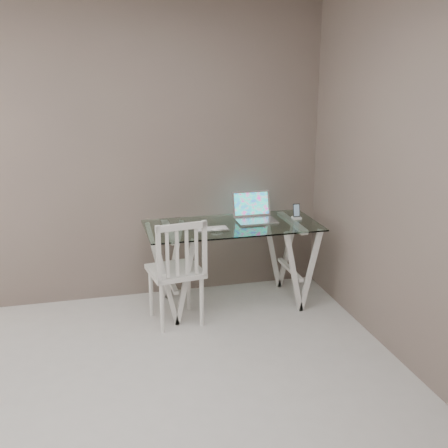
# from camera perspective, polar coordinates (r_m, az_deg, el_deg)

# --- Properties ---
(room) EXTENTS (4.50, 4.52, 2.71)m
(room) POSITION_cam_1_polar(r_m,az_deg,el_deg) (2.74, -12.28, 7.41)
(room) COLOR #BAB7B2
(room) RESTS_ON ground
(desk) EXTENTS (1.50, 0.70, 0.75)m
(desk) POSITION_cam_1_polar(r_m,az_deg,el_deg) (4.98, 0.83, -4.09)
(desk) COLOR silver
(desk) RESTS_ON ground
(chair) EXTENTS (0.47, 0.47, 0.91)m
(chair) POSITION_cam_1_polar(r_m,az_deg,el_deg) (4.57, -4.71, -4.44)
(chair) COLOR silver
(chair) RESTS_ON ground
(laptop) EXTENTS (0.35, 0.31, 0.24)m
(laptop) POSITION_cam_1_polar(r_m,az_deg,el_deg) (5.01, 3.07, 1.07)
(laptop) COLOR silver
(laptop) RESTS_ON desk
(keyboard) EXTENTS (0.30, 0.13, 0.01)m
(keyboard) POSITION_cam_1_polar(r_m,az_deg,el_deg) (4.73, -1.36, -0.50)
(keyboard) COLOR silver
(keyboard) RESTS_ON desk
(mouse) EXTENTS (0.11, 0.06, 0.03)m
(mouse) POSITION_cam_1_polar(r_m,az_deg,el_deg) (4.69, -0.73, -0.50)
(mouse) COLOR white
(mouse) RESTS_ON desk
(phone_dock) EXTENTS (0.07, 0.07, 0.14)m
(phone_dock) POSITION_cam_1_polar(r_m,az_deg,el_deg) (5.09, 7.37, 0.96)
(phone_dock) COLOR white
(phone_dock) RESTS_ON desk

